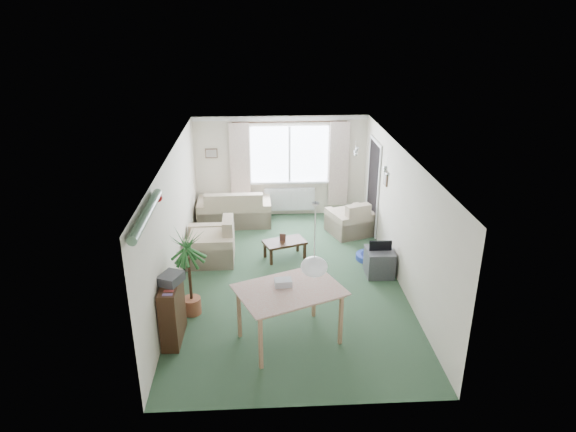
{
  "coord_description": "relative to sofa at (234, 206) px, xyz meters",
  "views": [
    {
      "loc": [
        -0.49,
        -8.31,
        4.68
      ],
      "look_at": [
        0.0,
        0.3,
        1.15
      ],
      "focal_mm": 32.0,
      "sensor_mm": 36.0,
      "label": 1
    }
  ],
  "objects": [
    {
      "name": "ground",
      "position": [
        1.1,
        -2.75,
        -0.42
      ],
      "size": [
        6.5,
        6.5,
        0.0
      ],
      "primitive_type": "plane",
      "color": "#2B472F"
    },
    {
      "name": "doorway",
      "position": [
        3.08,
        -0.55,
        0.58
      ],
      "size": [
        0.03,
        0.95,
        2.0
      ],
      "primitive_type": "cube",
      "color": "black"
    },
    {
      "name": "bauble_cluster_b",
      "position": [
        2.7,
        -3.05,
        1.8
      ],
      "size": [
        0.2,
        0.2,
        0.2
      ],
      "primitive_type": "sphere",
      "color": "silver"
    },
    {
      "name": "hifi_box",
      "position": [
        -0.72,
        -4.42,
        0.6
      ],
      "size": [
        0.4,
        0.43,
        0.14
      ],
      "primitive_type": "cube",
      "rotation": [
        0.0,
        0.0,
        -0.42
      ],
      "color": "#3B3B40",
      "rests_on": "bookshelf"
    },
    {
      "name": "sofa",
      "position": [
        0.0,
        0.0,
        0.0
      ],
      "size": [
        1.68,
        0.91,
        0.83
      ],
      "primitive_type": "cube",
      "rotation": [
        0.0,
        0.0,
        3.16
      ],
      "color": "beige",
      "rests_on": "ground"
    },
    {
      "name": "wall_picture_back",
      "position": [
        -0.5,
        0.48,
        1.13
      ],
      "size": [
        0.28,
        0.03,
        0.22
      ],
      "primitive_type": "cube",
      "color": "brown"
    },
    {
      "name": "tinsel_garland",
      "position": [
        -0.82,
        -5.05,
        1.86
      ],
      "size": [
        1.6,
        1.6,
        0.12
      ],
      "primitive_type": "cylinder",
      "color": "#196626"
    },
    {
      "name": "houseplant",
      "position": [
        -0.55,
        -3.77,
        0.33
      ],
      "size": [
        0.78,
        0.78,
        1.49
      ],
      "primitive_type": "cylinder",
      "rotation": [
        0.0,
        0.0,
        -0.26
      ],
      "color": "#1D531C",
      "rests_on": "ground"
    },
    {
      "name": "window",
      "position": [
        1.3,
        0.48,
        1.08
      ],
      "size": [
        1.8,
        0.03,
        1.3
      ],
      "primitive_type": "cube",
      "color": "white"
    },
    {
      "name": "pet_bed",
      "position": [
        2.75,
        -2.01,
        -0.36
      ],
      "size": [
        0.63,
        0.63,
        0.11
      ],
      "primitive_type": "cylinder",
      "rotation": [
        0.0,
        0.0,
        0.22
      ],
      "color": "#1E4C8D",
      "rests_on": "ground"
    },
    {
      "name": "curtain_right",
      "position": [
        2.45,
        0.38,
        0.85
      ],
      "size": [
        0.45,
        0.08,
        2.0
      ],
      "primitive_type": "cube",
      "color": "beige"
    },
    {
      "name": "tv_cube",
      "position": [
        2.8,
        -2.62,
        -0.17
      ],
      "size": [
        0.5,
        0.55,
        0.5
      ],
      "primitive_type": "cube",
      "rotation": [
        0.0,
        0.0,
        -0.01
      ],
      "color": "#35363A",
      "rests_on": "ground"
    },
    {
      "name": "radiator",
      "position": [
        1.3,
        0.44,
        -0.02
      ],
      "size": [
        1.2,
        0.1,
        0.55
      ],
      "primitive_type": "cube",
      "color": "white"
    },
    {
      "name": "dining_table",
      "position": [
        1.0,
        -4.59,
        0.02
      ],
      "size": [
        1.63,
        1.38,
        0.86
      ],
      "primitive_type": "cube",
      "rotation": [
        0.0,
        0.0,
        0.4
      ],
      "color": "tan",
      "rests_on": "ground"
    },
    {
      "name": "photo_frame",
      "position": [
        1.03,
        -1.84,
        0.03
      ],
      "size": [
        0.12,
        0.04,
        0.16
      ],
      "primitive_type": "cube",
      "rotation": [
        0.0,
        0.0,
        -0.2
      ],
      "color": "#4F3028",
      "rests_on": "coffee_table"
    },
    {
      "name": "coffee_table",
      "position": [
        1.07,
        -1.85,
        -0.23
      ],
      "size": [
        0.92,
        0.7,
        0.37
      ],
      "primitive_type": "cube",
      "rotation": [
        0.0,
        0.0,
        0.34
      ],
      "color": "black",
      "rests_on": "ground"
    },
    {
      "name": "pendant_lamp",
      "position": [
        1.3,
        -5.05,
        1.06
      ],
      "size": [
        0.36,
        0.36,
        0.36
      ],
      "primitive_type": "sphere",
      "color": "white"
    },
    {
      "name": "bookshelf",
      "position": [
        -0.74,
        -4.45,
        0.06
      ],
      "size": [
        0.28,
        0.78,
        0.94
      ],
      "primitive_type": "cube",
      "rotation": [
        0.0,
        0.0,
        -0.03
      ],
      "color": "black",
      "rests_on": "ground"
    },
    {
      "name": "armchair_corner",
      "position": [
        2.58,
        -0.71,
        -0.03
      ],
      "size": [
        1.09,
        1.07,
        0.78
      ],
      "primitive_type": "cube",
      "rotation": [
        0.0,
        0.0,
        3.49
      ],
      "color": "#BAA98D",
      "rests_on": "ground"
    },
    {
      "name": "wall_picture_right",
      "position": [
        3.08,
        -1.55,
        1.13
      ],
      "size": [
        0.03,
        0.24,
        0.3
      ],
      "primitive_type": "cube",
      "color": "brown"
    },
    {
      "name": "gift_box",
      "position": [
        0.91,
        -4.49,
        0.51
      ],
      "size": [
        0.26,
        0.2,
        0.12
      ],
      "primitive_type": "cube",
      "rotation": [
        0.0,
        0.0,
        0.08
      ],
      "color": "silver",
      "rests_on": "dining_table"
    },
    {
      "name": "curtain_rod",
      "position": [
        1.3,
        0.4,
        1.85
      ],
      "size": [
        2.6,
        0.03,
        0.03
      ],
      "primitive_type": "cube",
      "color": "black"
    },
    {
      "name": "armchair_left",
      "position": [
        -0.4,
        -1.84,
        0.02
      ],
      "size": [
        0.93,
        0.98,
        0.87
      ],
      "primitive_type": "cube",
      "rotation": [
        0.0,
        0.0,
        -1.56
      ],
      "color": "beige",
      "rests_on": "ground"
    },
    {
      "name": "bauble_cluster_a",
      "position": [
        2.4,
        -1.85,
        1.8
      ],
      "size": [
        0.2,
        0.2,
        0.2
      ],
      "primitive_type": "sphere",
      "color": "silver"
    },
    {
      "name": "curtain_left",
      "position": [
        0.15,
        0.38,
        0.85
      ],
      "size": [
        0.45,
        0.08,
        2.0
      ],
      "primitive_type": "cube",
      "color": "beige"
    }
  ]
}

